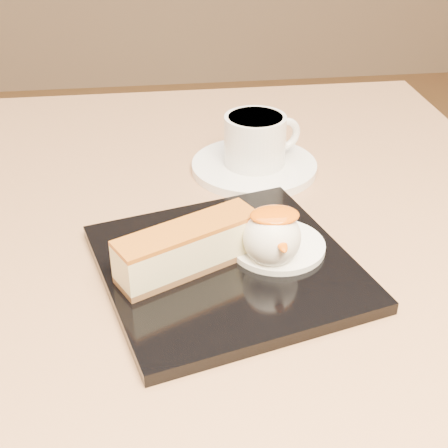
{
  "coord_description": "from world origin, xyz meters",
  "views": [
    {
      "loc": [
        -0.02,
        -0.55,
        1.06
      ],
      "look_at": [
        0.04,
        -0.07,
        0.76
      ],
      "focal_mm": 50.0,
      "sensor_mm": 36.0,
      "label": 1
    }
  ],
  "objects": [
    {
      "name": "mango_sauce",
      "position": [
        0.08,
        -0.09,
        0.78
      ],
      "size": [
        0.04,
        0.03,
        0.01
      ],
      "primitive_type": "ellipsoid",
      "color": "#D95806",
      "rests_on": "ice_cream_scoop"
    },
    {
      "name": "table",
      "position": [
        0.0,
        0.0,
        0.56
      ],
      "size": [
        0.8,
        0.8,
        0.72
      ],
      "color": "black",
      "rests_on": "ground"
    },
    {
      "name": "dessert_plate",
      "position": [
        0.04,
        -0.09,
        0.73
      ],
      "size": [
        0.27,
        0.27,
        0.01
      ],
      "primitive_type": "cube",
      "rotation": [
        0.0,
        0.0,
        0.26
      ],
      "color": "black",
      "rests_on": "table"
    },
    {
      "name": "cream_smear",
      "position": [
        0.09,
        -0.08,
        0.73
      ],
      "size": [
        0.09,
        0.09,
        0.01
      ],
      "primitive_type": "cylinder",
      "color": "white",
      "rests_on": "dessert_plate"
    },
    {
      "name": "saucer",
      "position": [
        0.1,
        0.11,
        0.72
      ],
      "size": [
        0.15,
        0.15,
        0.01
      ],
      "primitive_type": "cylinder",
      "color": "white",
      "rests_on": "table"
    },
    {
      "name": "mint_sprig",
      "position": [
        0.06,
        -0.05,
        0.74
      ],
      "size": [
        0.03,
        0.02,
        0.0
      ],
      "color": "#30812A",
      "rests_on": "cream_smear"
    },
    {
      "name": "coffee_cup",
      "position": [
        0.1,
        0.11,
        0.76
      ],
      "size": [
        0.1,
        0.07,
        0.06
      ],
      "rotation": [
        0.0,
        0.0,
        0.3
      ],
      "color": "white",
      "rests_on": "saucer"
    },
    {
      "name": "ice_cream_scoop",
      "position": [
        0.08,
        -0.1,
        0.76
      ],
      "size": [
        0.05,
        0.05,
        0.05
      ],
      "primitive_type": "sphere",
      "color": "white",
      "rests_on": "cream_smear"
    },
    {
      "name": "cheesecake",
      "position": [
        0.0,
        -0.1,
        0.75
      ],
      "size": [
        0.14,
        0.09,
        0.04
      ],
      "rotation": [
        0.0,
        0.0,
        0.47
      ],
      "color": "brown",
      "rests_on": "dessert_plate"
    }
  ]
}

